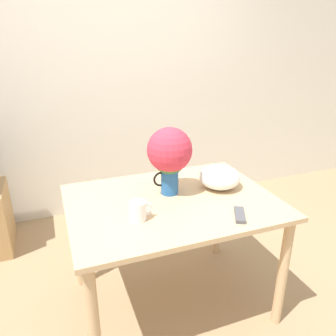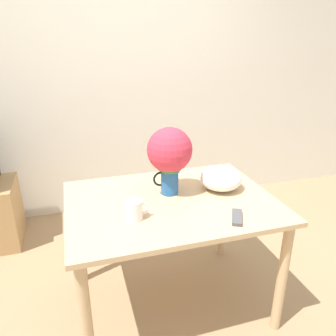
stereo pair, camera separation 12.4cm
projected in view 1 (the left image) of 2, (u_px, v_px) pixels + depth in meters
name	position (u px, v px, depth m)	size (l,w,h in m)	color
ground_plane	(178.00, 313.00, 2.17)	(12.00, 12.00, 0.00)	#9E7F5B
wall_back	(114.00, 83.00, 3.13)	(8.00, 0.05, 2.60)	silver
table	(172.00, 216.00, 2.03)	(1.25, 0.92, 0.78)	tan
flower_vase	(170.00, 154.00, 1.98)	(0.28, 0.28, 0.43)	#235B9E
coffee_mug	(138.00, 211.00, 1.75)	(0.13, 0.09, 0.11)	white
white_bowl	(220.00, 177.00, 2.12)	(0.27, 0.27, 0.15)	white
remote_control	(240.00, 215.00, 1.80)	(0.12, 0.17, 0.02)	#4C4C51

